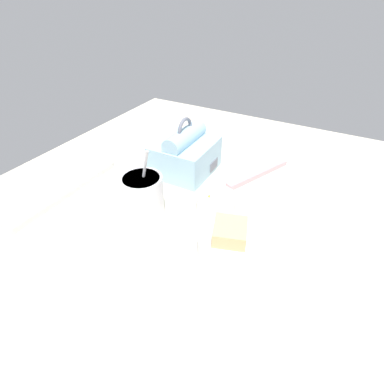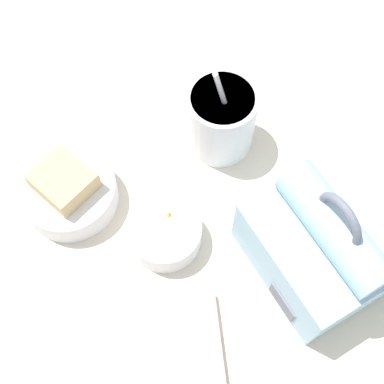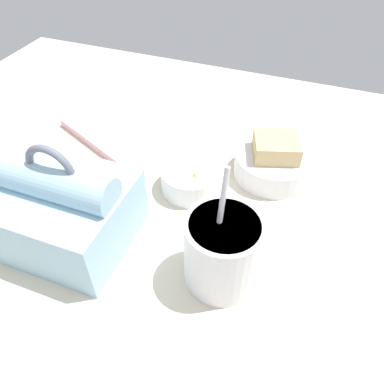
{
  "view_description": "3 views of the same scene",
  "coord_description": "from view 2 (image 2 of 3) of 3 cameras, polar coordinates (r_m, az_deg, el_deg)",
  "views": [
    {
      "loc": [
        -51.51,
        -32.71,
        50.59
      ],
      "look_at": [
        2.02,
        -3.42,
        7.0
      ],
      "focal_mm": 28.0,
      "sensor_mm": 36.0,
      "label": 1
    },
    {
      "loc": [
        29.14,
        -19.36,
        72.09
      ],
      "look_at": [
        2.02,
        -3.42,
        7.0
      ],
      "focal_mm": 50.0,
      "sensor_mm": 36.0,
      "label": 2
    },
    {
      "loc": [
        -12.42,
        34.82,
        46.42
      ],
      "look_at": [
        2.02,
        -3.42,
        7.0
      ],
      "focal_mm": 35.0,
      "sensor_mm": 36.0,
      "label": 3
    }
  ],
  "objects": [
    {
      "name": "keyboard",
      "position": [
        0.96,
        17.13,
        14.87
      ],
      "size": [
        35.39,
        13.95,
        2.1
      ],
      "color": "silver",
      "rests_on": "desk_surface"
    },
    {
      "name": "bento_bowl_sandwich",
      "position": [
        0.77,
        -13.06,
        0.12
      ],
      "size": [
        13.55,
        13.55,
        7.66
      ],
      "color": "silver",
      "rests_on": "desk_surface"
    },
    {
      "name": "desk_surface",
      "position": [
        0.79,
        1.39,
        0.37
      ],
      "size": [
        140.0,
        110.0,
        2.0
      ],
      "color": "beige",
      "rests_on": "ground"
    },
    {
      "name": "bento_bowl_snacks",
      "position": [
        0.73,
        -2.88,
        -4.37
      ],
      "size": [
        10.05,
        10.05,
        5.17
      ],
      "color": "silver",
      "rests_on": "desk_surface"
    },
    {
      "name": "lunch_bag",
      "position": [
        0.7,
        13.91,
        -5.35
      ],
      "size": [
        17.8,
        16.22,
        17.17
      ],
      "color": "#9EC6DB",
      "rests_on": "desk_surface"
    },
    {
      "name": "soup_cup",
      "position": [
        0.78,
        3.1,
        7.81
      ],
      "size": [
        10.04,
        10.04,
        17.96
      ],
      "color": "silver",
      "rests_on": "desk_surface"
    }
  ]
}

